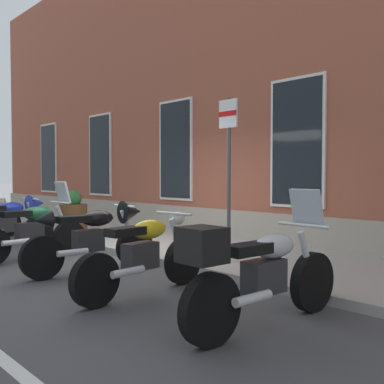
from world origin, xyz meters
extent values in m
plane|color=#424244|center=(0.00, 0.00, 0.00)|extent=(140.00, 140.00, 0.00)
cube|color=gray|center=(0.00, 1.45, 0.06)|extent=(30.98, 2.89, 0.12)
cube|color=brown|center=(0.00, 5.41, 3.99)|extent=(24.98, 5.03, 7.98)
cube|color=gray|center=(0.00, 2.85, 0.35)|extent=(24.98, 0.10, 0.70)
cube|color=silver|center=(-8.92, 2.87, 2.10)|extent=(1.22, 0.06, 2.52)
cube|color=black|center=(-8.92, 2.84, 2.10)|extent=(1.10, 0.03, 2.40)
cube|color=silver|center=(-5.35, 2.87, 2.10)|extent=(1.22, 0.06, 2.52)
cube|color=black|center=(-5.35, 2.84, 2.10)|extent=(1.10, 0.03, 2.40)
cube|color=silver|center=(-1.78, 2.87, 2.10)|extent=(1.22, 0.06, 2.52)
cube|color=black|center=(-1.78, 2.84, 2.10)|extent=(1.10, 0.03, 2.40)
cube|color=silver|center=(1.78, 2.87, 2.10)|extent=(1.22, 0.06, 2.52)
cube|color=black|center=(1.78, 2.84, 2.10)|extent=(1.10, 0.03, 2.40)
cylinder|color=black|center=(-4.09, -0.48, 0.32)|extent=(0.14, 0.64, 0.64)
cylinder|color=silver|center=(-4.10, -0.58, 0.56)|extent=(0.08, 0.30, 0.61)
sphere|color=silver|center=(-4.10, -0.58, 0.85)|extent=(0.18, 0.18, 0.18)
cylinder|color=black|center=(-2.38, -0.46, 0.31)|extent=(0.17, 0.63, 0.62)
cylinder|color=silver|center=(-2.37, -0.56, 0.59)|extent=(0.09, 0.33, 0.67)
cube|color=#28282B|center=(-2.32, -1.20, 0.49)|extent=(0.25, 0.46, 0.32)
ellipsoid|color=#192D9E|center=(-2.33, -1.05, 0.81)|extent=(0.30, 0.54, 0.24)
cylinder|color=silver|center=(-2.36, -0.64, 0.98)|extent=(0.62, 0.08, 0.04)
cone|color=#192D9E|center=(-2.37, -0.51, 0.88)|extent=(0.38, 0.37, 0.36)
cylinder|color=black|center=(-0.82, -0.58, 0.31)|extent=(0.15, 0.63, 0.63)
cylinder|color=silver|center=(-0.81, -0.68, 0.59)|extent=(0.08, 0.33, 0.67)
cube|color=#28282B|center=(-0.78, -1.33, 0.49)|extent=(0.24, 0.45, 0.32)
ellipsoid|color=#195633|center=(-0.79, -1.18, 0.81)|extent=(0.28, 0.53, 0.24)
cube|color=black|center=(-0.77, -1.56, 0.82)|extent=(0.24, 0.49, 0.10)
cylinder|color=silver|center=(-0.81, -0.76, 0.98)|extent=(0.62, 0.06, 0.04)
cylinder|color=silver|center=(-0.65, -1.63, 0.36)|extent=(0.11, 0.45, 0.09)
cube|color=#B2BCC6|center=(-0.81, -0.70, 1.16)|extent=(0.37, 0.16, 0.40)
cylinder|color=black|center=(0.84, -0.29, 0.31)|extent=(0.17, 0.63, 0.62)
cylinder|color=black|center=(0.72, -1.80, 0.31)|extent=(0.17, 0.63, 0.62)
cylinder|color=silver|center=(0.83, -0.39, 0.59)|extent=(0.10, 0.33, 0.68)
cube|color=#28282B|center=(0.78, -1.10, 0.49)|extent=(0.25, 0.46, 0.32)
ellipsoid|color=black|center=(0.79, -0.95, 0.81)|extent=(0.30, 0.54, 0.24)
cube|color=black|center=(0.76, -1.33, 0.82)|extent=(0.26, 0.50, 0.10)
cylinder|color=silver|center=(0.83, -0.47, 0.98)|extent=(0.62, 0.09, 0.04)
cylinder|color=silver|center=(0.87, -1.40, 0.36)|extent=(0.13, 0.46, 0.09)
cone|color=black|center=(0.84, -0.34, 0.88)|extent=(0.39, 0.37, 0.36)
cone|color=black|center=(0.72, -1.78, 0.84)|extent=(0.26, 0.28, 0.24)
cylinder|color=black|center=(2.24, -0.50, 0.31)|extent=(0.18, 0.62, 0.61)
cylinder|color=black|center=(2.38, -1.94, 0.31)|extent=(0.18, 0.62, 0.61)
cylinder|color=silver|center=(2.25, -0.60, 0.58)|extent=(0.10, 0.33, 0.67)
cube|color=#28282B|center=(2.31, -1.27, 0.49)|extent=(0.26, 0.46, 0.32)
ellipsoid|color=gold|center=(2.30, -1.12, 0.80)|extent=(0.31, 0.54, 0.24)
cube|color=black|center=(2.34, -1.50, 0.81)|extent=(0.26, 0.50, 0.10)
cylinder|color=silver|center=(2.26, -0.68, 0.97)|extent=(0.62, 0.09, 0.04)
cylinder|color=silver|center=(2.46, -1.56, 0.36)|extent=(0.13, 0.46, 0.09)
sphere|color=silver|center=(2.25, -0.60, 0.90)|extent=(0.18, 0.18, 0.18)
cylinder|color=black|center=(4.09, -0.30, 0.32)|extent=(0.15, 0.65, 0.64)
cylinder|color=black|center=(4.03, -1.80, 0.32)|extent=(0.15, 0.65, 0.64)
cylinder|color=silver|center=(4.09, -0.40, 0.57)|extent=(0.08, 0.31, 0.64)
cube|color=#28282B|center=(4.06, -1.10, 0.50)|extent=(0.24, 0.45, 0.32)
ellipsoid|color=#B7BABF|center=(4.07, -0.95, 0.78)|extent=(0.28, 0.53, 0.24)
cube|color=black|center=(4.05, -1.33, 0.79)|extent=(0.24, 0.49, 0.10)
cylinder|color=silver|center=(4.09, -0.48, 0.95)|extent=(0.62, 0.06, 0.04)
cylinder|color=silver|center=(4.17, -1.40, 0.37)|extent=(0.11, 0.45, 0.09)
cube|color=#B2BCC6|center=(4.09, -0.42, 1.13)|extent=(0.37, 0.16, 0.40)
cube|color=black|center=(4.03, -1.90, 0.89)|extent=(0.37, 0.33, 0.30)
cylinder|color=#4C4C51|center=(1.96, 0.72, 1.40)|extent=(0.06, 0.06, 2.56)
cube|color=white|center=(1.96, 0.70, 2.43)|extent=(0.36, 0.03, 0.44)
cube|color=red|center=(1.96, 0.69, 2.43)|extent=(0.36, 0.01, 0.08)
cylinder|color=brown|center=(-2.98, 0.66, 0.45)|extent=(0.66, 0.66, 0.66)
cylinder|color=black|center=(-2.98, 0.66, 0.45)|extent=(0.69, 0.69, 0.04)
sphere|color=#28602D|center=(-2.98, 0.66, 0.92)|extent=(0.40, 0.40, 0.40)
camera|label=1|loc=(6.66, -4.47, 1.47)|focal=41.49mm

